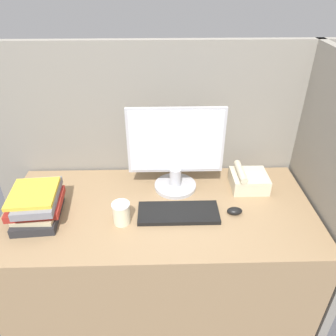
% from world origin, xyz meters
% --- Properties ---
extents(cubicle_panel_rear, '(1.92, 0.04, 1.44)m').
position_xyz_m(cubicle_panel_rear, '(0.00, 0.75, 0.72)').
color(cubicle_panel_rear, gray).
rests_on(cubicle_panel_rear, ground_plane).
extents(cubicle_panel_right, '(0.04, 0.78, 1.44)m').
position_xyz_m(cubicle_panel_right, '(0.80, 0.39, 0.72)').
color(cubicle_panel_right, gray).
rests_on(cubicle_panel_right, ground_plane).
extents(desk, '(1.52, 0.72, 0.73)m').
position_xyz_m(desk, '(0.00, 0.36, 0.36)').
color(desk, '#937551').
rests_on(desk, ground_plane).
extents(monitor, '(0.49, 0.22, 0.45)m').
position_xyz_m(monitor, '(0.09, 0.53, 0.94)').
color(monitor, '#B7B7BC').
rests_on(monitor, desk).
extents(keyboard, '(0.39, 0.16, 0.02)m').
position_xyz_m(keyboard, '(0.09, 0.31, 0.74)').
color(keyboard, black).
rests_on(keyboard, desk).
extents(mouse, '(0.07, 0.05, 0.03)m').
position_xyz_m(mouse, '(0.36, 0.30, 0.74)').
color(mouse, black).
rests_on(mouse, desk).
extents(coffee_cup, '(0.08, 0.08, 0.11)m').
position_xyz_m(coffee_cup, '(-0.17, 0.26, 0.78)').
color(coffee_cup, beige).
rests_on(coffee_cup, desk).
extents(book_stack, '(0.25, 0.30, 0.15)m').
position_xyz_m(book_stack, '(-0.57, 0.31, 0.80)').
color(book_stack, '#262628').
rests_on(book_stack, desk).
extents(desk_telephone, '(0.19, 0.18, 0.12)m').
position_xyz_m(desk_telephone, '(0.47, 0.52, 0.77)').
color(desk_telephone, beige).
rests_on(desk_telephone, desk).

